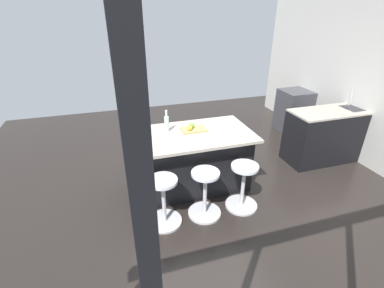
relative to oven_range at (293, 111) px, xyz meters
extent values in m
plane|color=black|center=(2.46, 1.36, -0.45)|extent=(7.70, 7.70, 0.00)
cube|color=beige|center=(-0.35, 1.36, 1.01)|extent=(0.12, 5.93, 2.92)
cube|color=black|center=(0.00, 1.30, 0.00)|extent=(1.90, 0.60, 0.89)
cube|color=#9E9384|center=(0.00, 1.30, 0.46)|extent=(1.90, 0.60, 0.03)
cube|color=#38383D|center=(-0.24, 1.30, 0.42)|extent=(0.44, 0.36, 0.12)
cylinder|color=#B7B7BC|center=(-0.24, 1.15, 0.62)|extent=(0.02, 0.02, 0.28)
cube|color=#38383D|center=(0.00, 0.00, 0.00)|extent=(0.60, 0.60, 0.89)
cube|color=black|center=(0.00, 0.30, -0.04)|extent=(0.44, 0.01, 0.32)
cube|color=black|center=(2.79, 1.41, -0.01)|extent=(1.66, 0.78, 0.87)
cube|color=#9E9384|center=(2.79, 1.46, 0.44)|extent=(1.72, 0.98, 0.04)
cylinder|color=#B7B7BC|center=(2.25, 2.09, -0.43)|extent=(0.44, 0.44, 0.03)
cylinder|color=#B7B7BC|center=(2.25, 2.09, -0.13)|extent=(0.05, 0.05, 0.60)
cylinder|color=silver|center=(2.25, 2.09, 0.19)|extent=(0.36, 0.36, 0.04)
cylinder|color=#B7B7BC|center=(2.79, 2.09, -0.43)|extent=(0.44, 0.44, 0.03)
cylinder|color=#B7B7BC|center=(2.79, 2.09, -0.13)|extent=(0.05, 0.05, 0.60)
cylinder|color=silver|center=(2.79, 2.09, 0.19)|extent=(0.36, 0.36, 0.04)
cylinder|color=#B7B7BC|center=(3.33, 2.09, -0.43)|extent=(0.44, 0.44, 0.03)
cylinder|color=#B7B7BC|center=(3.33, 2.09, -0.13)|extent=(0.05, 0.05, 0.60)
cylinder|color=silver|center=(3.33, 2.09, 0.19)|extent=(0.36, 0.36, 0.04)
cube|color=tan|center=(2.71, 1.36, 0.47)|extent=(0.36, 0.24, 0.02)
sphere|color=#609E2D|center=(2.74, 1.32, 0.52)|extent=(0.08, 0.08, 0.08)
sphere|color=gold|center=(2.79, 1.39, 0.52)|extent=(0.07, 0.07, 0.07)
cylinder|color=silver|center=(3.09, 1.29, 0.57)|extent=(0.06, 0.06, 0.22)
cylinder|color=silver|center=(3.09, 1.29, 0.72)|extent=(0.03, 0.03, 0.08)
cylinder|color=#B7B7BC|center=(3.09, 1.29, 0.77)|extent=(0.03, 0.03, 0.02)
camera|label=1|loc=(3.79, 4.77, 2.04)|focal=25.61mm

